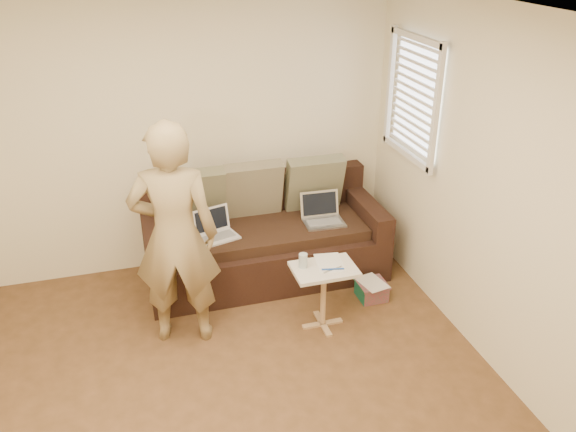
{
  "coord_description": "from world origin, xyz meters",
  "views": [
    {
      "loc": [
        -0.49,
        -2.96,
        3.03
      ],
      "look_at": [
        0.8,
        1.4,
        0.78
      ],
      "focal_mm": 36.84,
      "sensor_mm": 36.0,
      "label": 1
    }
  ],
  "objects_px": {
    "laptop_silver": "(324,223)",
    "striped_box": "(372,290)",
    "sofa": "(265,234)",
    "drinking_glass": "(303,261)",
    "side_table": "(323,297)",
    "person": "(175,236)",
    "laptop_white": "(218,238)"
  },
  "relations": [
    {
      "from": "sofa",
      "to": "drinking_glass",
      "type": "xyz_separation_m",
      "value": [
        0.09,
        -0.88,
        0.2
      ]
    },
    {
      "from": "sofa",
      "to": "drinking_glass",
      "type": "distance_m",
      "value": 0.9
    },
    {
      "from": "side_table",
      "to": "striped_box",
      "type": "distance_m",
      "value": 0.64
    },
    {
      "from": "laptop_white",
      "to": "striped_box",
      "type": "relative_size",
      "value": 1.34
    },
    {
      "from": "laptop_white",
      "to": "drinking_glass",
      "type": "height_order",
      "value": "drinking_glass"
    },
    {
      "from": "person",
      "to": "laptop_silver",
      "type": "bearing_deg",
      "value": -144.44
    },
    {
      "from": "sofa",
      "to": "person",
      "type": "xyz_separation_m",
      "value": [
        -0.88,
        -0.73,
        0.49
      ]
    },
    {
      "from": "striped_box",
      "to": "sofa",
      "type": "bearing_deg",
      "value": 140.19
    },
    {
      "from": "sofa",
      "to": "laptop_white",
      "type": "bearing_deg",
      "value": -165.1
    },
    {
      "from": "person",
      "to": "laptop_white",
      "type": "bearing_deg",
      "value": -112.58
    },
    {
      "from": "side_table",
      "to": "person",
      "type": "bearing_deg",
      "value": 169.8
    },
    {
      "from": "laptop_silver",
      "to": "drinking_glass",
      "type": "xyz_separation_m",
      "value": [
        -0.45,
        -0.76,
        0.1
      ]
    },
    {
      "from": "side_table",
      "to": "laptop_white",
      "type": "bearing_deg",
      "value": 131.46
    },
    {
      "from": "laptop_silver",
      "to": "drinking_glass",
      "type": "relative_size",
      "value": 3.09
    },
    {
      "from": "person",
      "to": "side_table",
      "type": "distance_m",
      "value": 1.32
    },
    {
      "from": "side_table",
      "to": "striped_box",
      "type": "relative_size",
      "value": 2.19
    },
    {
      "from": "sofa",
      "to": "laptop_white",
      "type": "height_order",
      "value": "sofa"
    },
    {
      "from": "person",
      "to": "drinking_glass",
      "type": "height_order",
      "value": "person"
    },
    {
      "from": "sofa",
      "to": "laptop_silver",
      "type": "distance_m",
      "value": 0.56
    },
    {
      "from": "laptop_white",
      "to": "person",
      "type": "height_order",
      "value": "person"
    },
    {
      "from": "person",
      "to": "striped_box",
      "type": "height_order",
      "value": "person"
    },
    {
      "from": "person",
      "to": "drinking_glass",
      "type": "xyz_separation_m",
      "value": [
        0.97,
        -0.15,
        -0.3
      ]
    },
    {
      "from": "sofa",
      "to": "laptop_silver",
      "type": "xyz_separation_m",
      "value": [
        0.54,
        -0.12,
        0.1
      ]
    },
    {
      "from": "laptop_silver",
      "to": "striped_box",
      "type": "height_order",
      "value": "laptop_silver"
    },
    {
      "from": "drinking_glass",
      "to": "laptop_white",
      "type": "bearing_deg",
      "value": 126.2
    },
    {
      "from": "laptop_silver",
      "to": "side_table",
      "type": "xyz_separation_m",
      "value": [
        -0.29,
        -0.81,
        -0.24
      ]
    },
    {
      "from": "person",
      "to": "side_table",
      "type": "bearing_deg",
      "value": -177.67
    },
    {
      "from": "side_table",
      "to": "sofa",
      "type": "bearing_deg",
      "value": 105.17
    },
    {
      "from": "laptop_white",
      "to": "side_table",
      "type": "distance_m",
      "value": 1.1
    },
    {
      "from": "laptop_silver",
      "to": "sofa",
      "type": "bearing_deg",
      "value": 170.16
    },
    {
      "from": "laptop_silver",
      "to": "person",
      "type": "relative_size",
      "value": 0.2
    },
    {
      "from": "sofa",
      "to": "side_table",
      "type": "relative_size",
      "value": 3.91
    }
  ]
}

